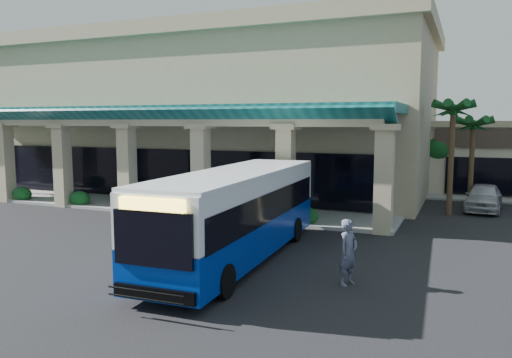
% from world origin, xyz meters
% --- Properties ---
extents(ground, '(110.00, 110.00, 0.00)m').
position_xyz_m(ground, '(0.00, 0.00, 0.00)').
color(ground, black).
extents(main_building, '(30.80, 14.80, 11.35)m').
position_xyz_m(main_building, '(-8.00, 16.00, 5.67)').
color(main_building, tan).
rests_on(main_building, ground).
extents(arcade, '(30.00, 6.20, 5.70)m').
position_xyz_m(arcade, '(-8.00, 6.80, 2.85)').
color(arcade, '#0D4E4F').
rests_on(arcade, ground).
extents(palm_0, '(2.40, 2.40, 6.60)m').
position_xyz_m(palm_0, '(8.50, 11.00, 3.30)').
color(palm_0, '#113F18').
rests_on(palm_0, ground).
extents(palm_1, '(2.40, 2.40, 5.80)m').
position_xyz_m(palm_1, '(9.50, 14.00, 2.90)').
color(palm_1, '#113F18').
rests_on(palm_1, ground).
extents(broadleaf_tree, '(2.60, 2.60, 4.81)m').
position_xyz_m(broadleaf_tree, '(7.50, 19.00, 2.41)').
color(broadleaf_tree, '#0F4518').
rests_on(broadleaf_tree, ground).
extents(transit_bus, '(3.09, 11.40, 3.16)m').
position_xyz_m(transit_bus, '(1.92, -1.00, 1.58)').
color(transit_bus, '#012B9D').
rests_on(transit_bus, ground).
extents(pedestrian, '(0.72, 0.85, 1.98)m').
position_xyz_m(pedestrian, '(6.12, -2.18, 0.99)').
color(pedestrian, '#4E5368').
rests_on(pedestrian, ground).
extents(car_silver, '(2.16, 4.55, 1.50)m').
position_xyz_m(car_silver, '(10.19, 13.05, 0.75)').
color(car_silver, '#B8B7BE').
rests_on(car_silver, ground).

